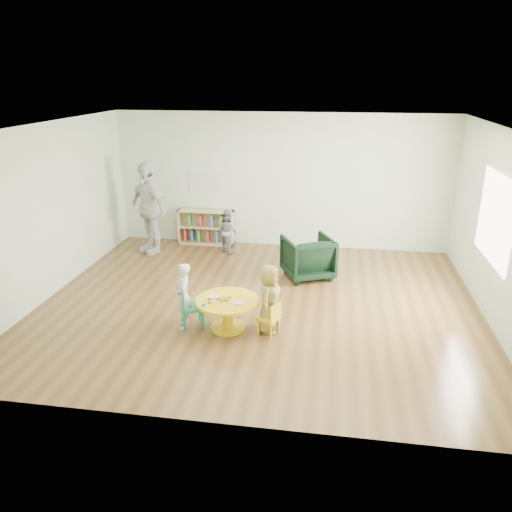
{
  "coord_description": "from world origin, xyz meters",
  "views": [
    {
      "loc": [
        1.1,
        -7.28,
        3.52
      ],
      "look_at": [
        -0.0,
        -0.3,
        0.93
      ],
      "focal_mm": 35.0,
      "sensor_mm": 36.0,
      "label": 1
    }
  ],
  "objects_px": {
    "activity_table": "(228,309)",
    "bookshelf": "(206,227)",
    "child_right": "(269,299)",
    "armchair": "(308,257)",
    "child_left": "(183,296)",
    "adult_caretaker": "(149,208)",
    "toddler": "(228,231)",
    "kid_chair_left": "(189,306)",
    "kid_chair_right": "(271,318)"
  },
  "relations": [
    {
      "from": "activity_table",
      "to": "bookshelf",
      "type": "bearing_deg",
      "value": 108.87
    },
    {
      "from": "kid_chair_left",
      "to": "child_left",
      "type": "relative_size",
      "value": 0.62
    },
    {
      "from": "armchair",
      "to": "toddler",
      "type": "distance_m",
      "value": 2.04
    },
    {
      "from": "kid_chair_right",
      "to": "child_left",
      "type": "relative_size",
      "value": 0.5
    },
    {
      "from": "bookshelf",
      "to": "adult_caretaker",
      "type": "relative_size",
      "value": 0.63
    },
    {
      "from": "bookshelf",
      "to": "kid_chair_right",
      "type": "bearing_deg",
      "value": -63.4
    },
    {
      "from": "child_right",
      "to": "toddler",
      "type": "relative_size",
      "value": 1.11
    },
    {
      "from": "armchair",
      "to": "bookshelf",
      "type": "bearing_deg",
      "value": -59.62
    },
    {
      "from": "child_left",
      "to": "child_right",
      "type": "height_order",
      "value": "child_right"
    },
    {
      "from": "activity_table",
      "to": "bookshelf",
      "type": "relative_size",
      "value": 0.77
    },
    {
      "from": "kid_chair_left",
      "to": "toddler",
      "type": "bearing_deg",
      "value": 158.42
    },
    {
      "from": "child_right",
      "to": "adult_caretaker",
      "type": "bearing_deg",
      "value": 52.32
    },
    {
      "from": "bookshelf",
      "to": "child_right",
      "type": "distance_m",
      "value": 4.19
    },
    {
      "from": "bookshelf",
      "to": "armchair",
      "type": "bearing_deg",
      "value": -34.51
    },
    {
      "from": "bookshelf",
      "to": "toddler",
      "type": "relative_size",
      "value": 1.31
    },
    {
      "from": "kid_chair_right",
      "to": "bookshelf",
      "type": "height_order",
      "value": "bookshelf"
    },
    {
      "from": "toddler",
      "to": "kid_chair_left",
      "type": "bearing_deg",
      "value": 134.57
    },
    {
      "from": "kid_chair_left",
      "to": "adult_caretaker",
      "type": "relative_size",
      "value": 0.33
    },
    {
      "from": "bookshelf",
      "to": "child_left",
      "type": "relative_size",
      "value": 1.21
    },
    {
      "from": "child_left",
      "to": "child_right",
      "type": "distance_m",
      "value": 1.25
    },
    {
      "from": "kid_chair_left",
      "to": "child_left",
      "type": "bearing_deg",
      "value": -93.39
    },
    {
      "from": "child_left",
      "to": "armchair",
      "type": "bearing_deg",
      "value": 127.42
    },
    {
      "from": "bookshelf",
      "to": "child_left",
      "type": "xyz_separation_m",
      "value": [
        0.65,
        -3.81,
        0.13
      ]
    },
    {
      "from": "bookshelf",
      "to": "adult_caretaker",
      "type": "bearing_deg",
      "value": -143.31
    },
    {
      "from": "armchair",
      "to": "child_left",
      "type": "relative_size",
      "value": 0.85
    },
    {
      "from": "armchair",
      "to": "adult_caretaker",
      "type": "height_order",
      "value": "adult_caretaker"
    },
    {
      "from": "bookshelf",
      "to": "adult_caretaker",
      "type": "height_order",
      "value": "adult_caretaker"
    },
    {
      "from": "toddler",
      "to": "adult_caretaker",
      "type": "bearing_deg",
      "value": 51.23
    },
    {
      "from": "bookshelf",
      "to": "kid_chair_left",
      "type": "bearing_deg",
      "value": -79.32
    },
    {
      "from": "kid_chair_left",
      "to": "armchair",
      "type": "xyz_separation_m",
      "value": [
        1.6,
        2.19,
        0.05
      ]
    },
    {
      "from": "child_right",
      "to": "kid_chair_right",
      "type": "bearing_deg",
      "value": -152.97
    },
    {
      "from": "bookshelf",
      "to": "toddler",
      "type": "bearing_deg",
      "value": -39.53
    },
    {
      "from": "child_right",
      "to": "activity_table",
      "type": "bearing_deg",
      "value": 101.65
    },
    {
      "from": "child_right",
      "to": "armchair",
      "type": "bearing_deg",
      "value": -2.75
    },
    {
      "from": "kid_chair_right",
      "to": "child_right",
      "type": "relative_size",
      "value": 0.49
    },
    {
      "from": "activity_table",
      "to": "child_left",
      "type": "height_order",
      "value": "child_left"
    },
    {
      "from": "activity_table",
      "to": "kid_chair_left",
      "type": "relative_size",
      "value": 1.5
    },
    {
      "from": "child_right",
      "to": "adult_caretaker",
      "type": "distance_m",
      "value": 4.18
    },
    {
      "from": "kid_chair_left",
      "to": "bookshelf",
      "type": "distance_m",
      "value": 3.85
    },
    {
      "from": "child_left",
      "to": "adult_caretaker",
      "type": "bearing_deg",
      "value": -167.59
    },
    {
      "from": "armchair",
      "to": "child_right",
      "type": "bearing_deg",
      "value": 53.66
    },
    {
      "from": "kid_chair_left",
      "to": "child_right",
      "type": "bearing_deg",
      "value": 68.91
    },
    {
      "from": "kid_chair_left",
      "to": "child_left",
      "type": "height_order",
      "value": "child_left"
    },
    {
      "from": "bookshelf",
      "to": "child_right",
      "type": "xyz_separation_m",
      "value": [
        1.89,
        -3.74,
        0.14
      ]
    },
    {
      "from": "adult_caretaker",
      "to": "activity_table",
      "type": "bearing_deg",
      "value": -17.05
    },
    {
      "from": "kid_chair_right",
      "to": "adult_caretaker",
      "type": "bearing_deg",
      "value": 67.47
    },
    {
      "from": "kid_chair_right",
      "to": "bookshelf",
      "type": "relative_size",
      "value": 0.41
    },
    {
      "from": "kid_chair_right",
      "to": "armchair",
      "type": "relative_size",
      "value": 0.59
    },
    {
      "from": "kid_chair_left",
      "to": "child_right",
      "type": "xyz_separation_m",
      "value": [
        1.18,
        0.05,
        0.18
      ]
    },
    {
      "from": "armchair",
      "to": "kid_chair_left",
      "type": "bearing_deg",
      "value": 28.75
    }
  ]
}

